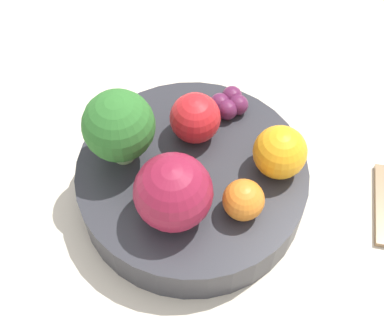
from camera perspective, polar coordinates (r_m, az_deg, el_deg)
The scene contains 10 objects.
ground_plane at distance 0.52m, azimuth -0.00°, elevation -4.53°, with size 6.00×6.00×0.00m, color gray.
table_surface at distance 0.51m, azimuth -0.00°, elevation -3.98°, with size 1.20×1.20×0.02m.
bowl at distance 0.48m, azimuth -0.00°, elevation -2.10°, with size 0.20×0.20×0.04m.
broccoli at distance 0.44m, azimuth -7.82°, elevation 3.83°, with size 0.06×0.06×0.07m.
apple_red at distance 0.47m, azimuth -0.21°, elevation 4.80°, with size 0.05×0.05×0.05m.
apple_green at distance 0.42m, azimuth -2.02°, elevation -3.19°, with size 0.06×0.06×0.06m.
orange_front at distance 0.45m, azimuth 9.36°, elevation 1.08°, with size 0.05×0.05×0.05m.
orange_back at distance 0.43m, azimuth 5.51°, elevation -4.00°, with size 0.03×0.03×0.03m.
grape_cluster at distance 0.50m, azimuth 4.00°, elevation 6.31°, with size 0.04×0.04×0.02m.
spoon at distance 0.52m, azimuth 19.82°, elevation -4.58°, with size 0.09×0.03×0.01m.
Camera 1 is at (0.26, 0.02, 0.45)m, focal length 50.00 mm.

